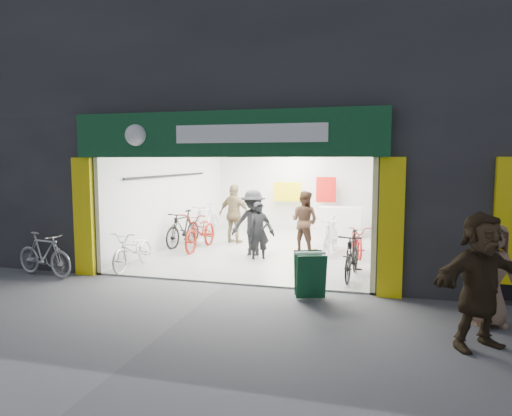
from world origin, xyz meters
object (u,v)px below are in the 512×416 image
at_px(bike_left_front, 134,250).
at_px(bike_right_front, 352,255).
at_px(sandwich_board, 310,274).
at_px(parked_bike, 44,254).
at_px(pedestrian_near, 491,275).

relative_size(bike_left_front, bike_right_front, 1.00).
relative_size(bike_left_front, sandwich_board, 2.06).
relative_size(bike_right_front, parked_bike, 1.06).
relative_size(bike_left_front, pedestrian_near, 1.08).
xyz_separation_m(bike_right_front, sandwich_board, (-0.67, -1.61, -0.06)).
distance_m(bike_right_front, sandwich_board, 1.74).
bearing_deg(bike_right_front, pedestrian_near, -40.79).
height_order(parked_bike, sandwich_board, parked_bike).
bearing_deg(bike_right_front, bike_left_front, -170.25).
bearing_deg(bike_left_front, pedestrian_near, -15.48).
bearing_deg(parked_bike, pedestrian_near, -83.79).
distance_m(bike_right_front, pedestrian_near, 3.19).
height_order(bike_left_front, sandwich_board, bike_left_front).
height_order(bike_right_front, sandwich_board, bike_right_front).
bearing_deg(bike_left_front, sandwich_board, -16.39).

